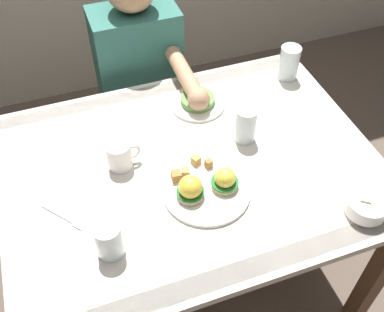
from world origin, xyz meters
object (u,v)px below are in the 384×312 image
water_glass_far (289,64)px  diner_person (142,79)px  coffee_mug (120,154)px  water_glass_near (109,241)px  fruit_bowl (366,206)px  water_glass_extra (245,127)px  dining_table (191,185)px  fork (66,218)px  side_plate (198,102)px  eggs_benedict_plate (206,187)px

water_glass_far → diner_person: bearing=150.2°
diner_person → water_glass_far: bearing=-29.8°
coffee_mug → water_glass_near: 0.31m
fruit_bowl → water_glass_extra: 0.45m
water_glass_extra → diner_person: bearing=111.6°
water_glass_near → water_glass_far: 0.97m
fruit_bowl → coffee_mug: 0.75m
coffee_mug → water_glass_far: size_ratio=0.84×
dining_table → fruit_bowl: 0.56m
water_glass_near → fork: bearing=123.7°
fruit_bowl → water_glass_far: size_ratio=0.91×
dining_table → fork: fork is taller
dining_table → coffee_mug: (-0.21, 0.07, 0.16)m
water_glass_near → fruit_bowl: bearing=-9.3°
side_plate → water_glass_near: bearing=-131.1°
dining_table → fruit_bowl: fruit_bowl is taller
fruit_bowl → diner_person: 1.04m
dining_table → water_glass_near: size_ratio=10.51×
diner_person → dining_table: bearing=-89.3°
dining_table → coffee_mug: 0.27m
water_glass_far → side_plate: size_ratio=0.66×
dining_table → fork: 0.43m
water_glass_extra → side_plate: (-0.09, 0.22, -0.04)m
fork → side_plate: size_ratio=0.65×
water_glass_far → side_plate: bearing=-174.1°
dining_table → side_plate: bearing=66.0°
water_glass_near → coffee_mug: bearing=71.5°
coffee_mug → fork: 0.25m
water_glass_extra → fruit_bowl: bearing=-62.6°
coffee_mug → eggs_benedict_plate: bearing=-42.1°
dining_table → diner_person: 0.60m
dining_table → fork: bearing=-169.8°
eggs_benedict_plate → water_glass_far: (0.50, 0.43, 0.03)m
fork → dining_table: bearing=10.2°
water_glass_near → side_plate: bearing=48.9°
side_plate → eggs_benedict_plate: bearing=-106.7°
fruit_bowl → fork: bearing=161.9°
dining_table → eggs_benedict_plate: eggs_benedict_plate is taller
diner_person → coffee_mug: bearing=-111.1°
dining_table → eggs_benedict_plate: size_ratio=4.44×
water_glass_far → diner_person: diner_person is taller
water_glass_near → water_glass_extra: bearing=28.1°
eggs_benedict_plate → fork: 0.42m
fruit_bowl → diner_person: size_ratio=0.11×
dining_table → water_glass_extra: water_glass_extra is taller
fork → fruit_bowl: bearing=-18.1°
eggs_benedict_plate → side_plate: (0.12, 0.39, -0.01)m
fork → water_glass_far: bearing=22.7°
fruit_bowl → eggs_benedict_plate: bearing=151.4°
coffee_mug → water_glass_extra: bearing=-2.8°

